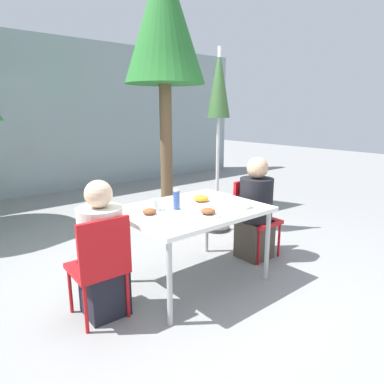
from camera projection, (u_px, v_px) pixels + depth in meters
The scene contains 15 objects.
ground_plane at pixel (192, 280), 3.33m from camera, with size 24.00×24.00×0.00m, color gray.
building_facade at pixel (35, 117), 6.51m from camera, with size 10.00×0.20×3.00m.
dining_table at pixel (192, 213), 3.17m from camera, with size 1.28×0.99×0.73m.
chair_left at pixel (101, 261), 2.60m from camera, with size 0.41×0.41×0.85m.
person_left at pixel (102, 254), 2.68m from camera, with size 0.35×0.35×1.10m.
chair_right at pixel (253, 212), 3.85m from camera, with size 0.41×0.41×0.85m.
person_right at pixel (255, 212), 3.75m from camera, with size 0.36×0.36×1.13m.
closed_umbrella at pixel (219, 98), 4.34m from camera, with size 0.36×0.36×2.38m.
plate_0 at pixel (201, 200), 3.33m from camera, with size 0.27×0.27×0.07m.
plate_1 at pixel (149, 213), 2.92m from camera, with size 0.22×0.22×0.06m.
plate_2 at pixel (208, 213), 2.92m from camera, with size 0.23×0.23×0.07m.
bottle at pixel (176, 200), 3.09m from camera, with size 0.06×0.06×0.18m.
drinking_cup at pixel (156, 205), 3.07m from camera, with size 0.08×0.08×0.10m.
salad_bowl at pixel (239, 204), 3.17m from camera, with size 0.19×0.19×0.06m.
tree_behind_right at pixel (164, 22), 5.22m from camera, with size 1.27×1.27×3.93m.
Camera 1 is at (-1.94, -2.34, 1.61)m, focal length 32.00 mm.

